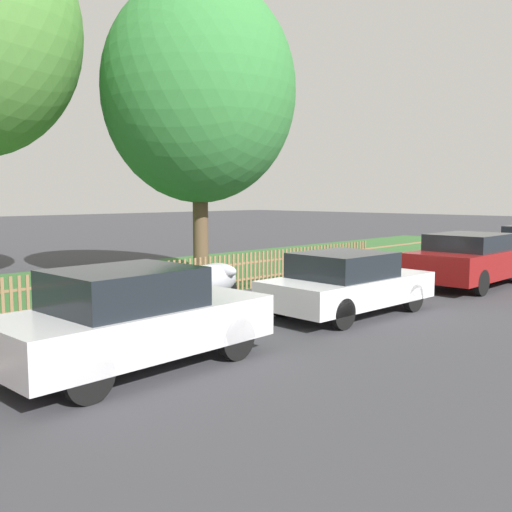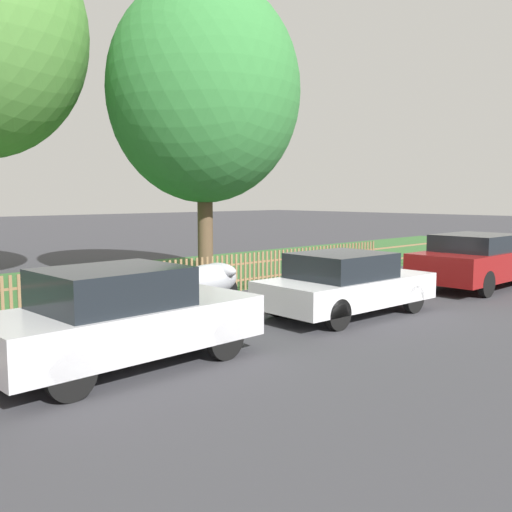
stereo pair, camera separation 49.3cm
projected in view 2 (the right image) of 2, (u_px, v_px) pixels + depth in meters
ground_plane at (305, 307)px, 12.52m from camera, size 120.00×120.00×0.00m
kerb_stone at (302, 303)px, 12.59m from camera, size 43.17×0.20×0.12m
grass_strip at (149, 277)px, 17.07m from camera, size 43.17×7.41×0.01m
park_fence at (229, 274)px, 14.35m from camera, size 43.17×0.05×0.96m
parked_car_black_saloon at (121, 317)px, 8.06m from camera, size 4.00×1.79×1.44m
parked_car_navy_estate at (345, 283)px, 11.59m from camera, size 3.89×1.88×1.29m
parked_car_red_compact at (479, 260)px, 15.10m from camera, size 4.44×1.85×1.42m
covered_motorcycle at (208, 280)px, 12.44m from camera, size 1.85×0.96×0.94m
tree_mid_park at (204, 92)px, 15.36m from camera, size 5.20×5.20×8.22m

